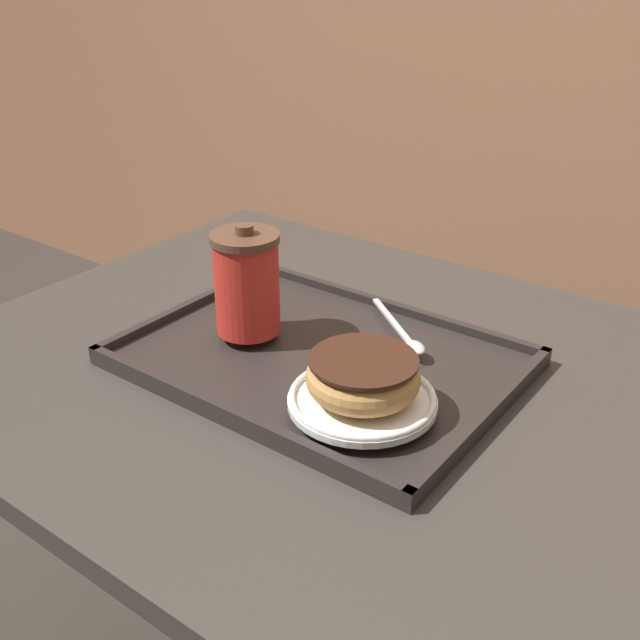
# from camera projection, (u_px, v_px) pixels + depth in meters

# --- Properties ---
(cafe_table) EXTENTS (1.03, 0.80, 0.71)m
(cafe_table) POSITION_uv_depth(u_px,v_px,m) (337.00, 465.00, 1.02)
(cafe_table) COLOR #38332D
(cafe_table) RESTS_ON ground_plane
(serving_tray) EXTENTS (0.48, 0.35, 0.02)m
(serving_tray) POSITION_uv_depth(u_px,v_px,m) (320.00, 359.00, 0.96)
(serving_tray) COLOR #282321
(serving_tray) RESTS_ON cafe_table
(coffee_cup_front) EXTENTS (0.09, 0.09, 0.15)m
(coffee_cup_front) POSITION_uv_depth(u_px,v_px,m) (247.00, 282.00, 0.96)
(coffee_cup_front) COLOR red
(coffee_cup_front) RESTS_ON serving_tray
(plate_with_chocolate_donut) EXTENTS (0.17, 0.17, 0.01)m
(plate_with_chocolate_donut) POSITION_uv_depth(u_px,v_px,m) (362.00, 399.00, 0.83)
(plate_with_chocolate_donut) COLOR white
(plate_with_chocolate_donut) RESTS_ON serving_tray
(donut_chocolate_glazed) EXTENTS (0.13, 0.13, 0.04)m
(donut_chocolate_glazed) POSITION_uv_depth(u_px,v_px,m) (363.00, 376.00, 0.82)
(donut_chocolate_glazed) COLOR tan
(donut_chocolate_glazed) RESTS_ON plate_with_chocolate_donut
(spoon) EXTENTS (0.14, 0.12, 0.01)m
(spoon) POSITION_uv_depth(u_px,v_px,m) (407.00, 338.00, 0.96)
(spoon) COLOR silver
(spoon) RESTS_ON serving_tray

